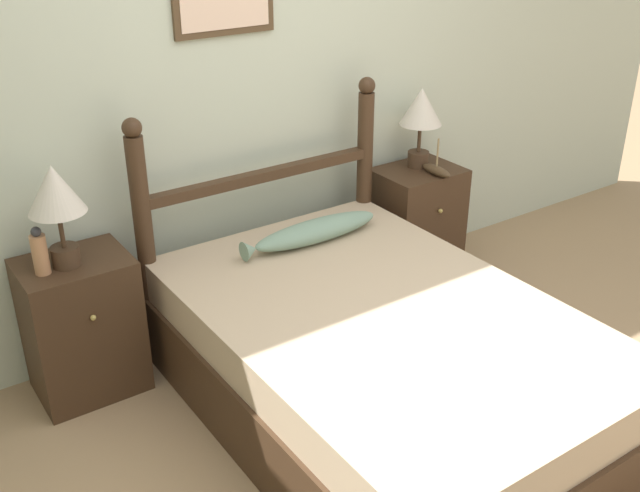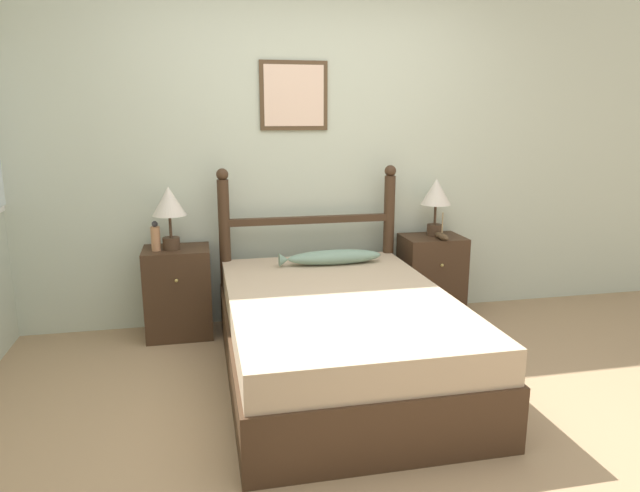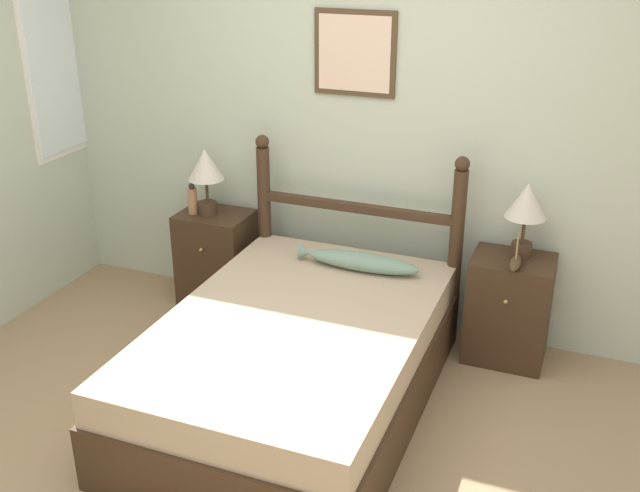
{
  "view_description": "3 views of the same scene",
  "coord_description": "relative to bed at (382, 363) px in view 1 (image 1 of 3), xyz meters",
  "views": [
    {
      "loc": [
        -1.68,
        -1.39,
        2.09
      ],
      "look_at": [
        -0.06,
        0.96,
        0.68
      ],
      "focal_mm": 42.0,
      "sensor_mm": 36.0,
      "label": 1
    },
    {
      "loc": [
        -0.78,
        -2.53,
        1.57
      ],
      "look_at": [
        -0.01,
        1.08,
        0.71
      ],
      "focal_mm": 32.0,
      "sensor_mm": 36.0,
      "label": 2
    },
    {
      "loc": [
        1.36,
        -2.49,
        2.41
      ],
      "look_at": [
        0.0,
        0.94,
        0.79
      ],
      "focal_mm": 42.0,
      "sensor_mm": 36.0,
      "label": 3
    }
  ],
  "objects": [
    {
      "name": "table_lamp_right",
      "position": [
        0.99,
        0.94,
        0.69
      ],
      "size": [
        0.23,
        0.23,
        0.44
      ],
      "color": "#422D1E",
      "rests_on": "nightstand_right"
    },
    {
      "name": "nightstand_right",
      "position": [
        0.96,
        0.9,
        0.06
      ],
      "size": [
        0.46,
        0.38,
        0.64
      ],
      "color": "#3D2819",
      "rests_on": "ground_plane"
    },
    {
      "name": "table_lamp_left",
      "position": [
        -0.99,
        0.87,
        0.69
      ],
      "size": [
        0.23,
        0.23,
        0.44
      ],
      "color": "#422D1E",
      "rests_on": "nightstand_left"
    },
    {
      "name": "model_boat",
      "position": [
        0.99,
        0.78,
        0.41
      ],
      "size": [
        0.06,
        0.21,
        0.21
      ],
      "color": "#4C3823",
      "rests_on": "nightstand_right"
    },
    {
      "name": "fish_pillow",
      "position": [
        0.12,
        0.68,
        0.32
      ],
      "size": [
        0.74,
        0.16,
        0.1
      ],
      "color": "gray",
      "rests_on": "bed"
    },
    {
      "name": "nightstand_left",
      "position": [
        -0.96,
        0.9,
        0.06
      ],
      "size": [
        0.46,
        0.38,
        0.64
      ],
      "color": "#3D2819",
      "rests_on": "ground_plane"
    },
    {
      "name": "bottle",
      "position": [
        -1.09,
        0.86,
        0.48
      ],
      "size": [
        0.06,
        0.06,
        0.21
      ],
      "color": "tan",
      "rests_on": "nightstand_left"
    },
    {
      "name": "headboard",
      "position": [
        0.0,
        0.94,
        0.38
      ],
      "size": [
        1.33,
        0.09,
        1.19
      ],
      "color": "#3D2819",
      "rests_on": "ground_plane"
    },
    {
      "name": "wall_back",
      "position": [
        -0.0,
        1.13,
        1.02
      ],
      "size": [
        6.4,
        0.08,
        2.55
      ],
      "color": "beige",
      "rests_on": "ground_plane"
    },
    {
      "name": "bed",
      "position": [
        0.0,
        0.0,
        0.0
      ],
      "size": [
        1.32,
        1.97,
        0.52
      ],
      "color": "#3D2819",
      "rests_on": "ground_plane"
    }
  ]
}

